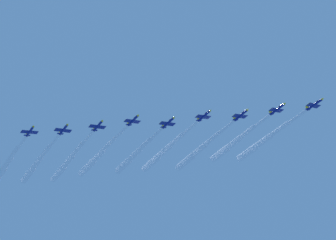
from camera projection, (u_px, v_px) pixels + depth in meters
The scene contains 9 objects.
jet_lead at pixel (262, 142), 225.52m from camera, with size 26.84×55.11×4.35m.
jet_port_inner at pixel (233, 144), 224.99m from camera, with size 24.73×51.55×4.44m.
jet_starboard_inner at pixel (198, 151), 227.05m from camera, with size 25.58×54.92×4.44m.
jet_port_mid at pixel (163, 153), 230.37m from camera, with size 27.17×56.78×4.46m.
jet_starboard_mid at pixel (134, 156), 228.35m from camera, with size 25.17×52.11×4.39m.
jet_port_outer at pixel (97, 157), 234.96m from camera, with size 28.76×58.60×4.40m.
jet_starboard_outer at pixel (67, 163), 236.12m from camera, with size 27.63×59.46×4.35m.
jet_trail_port at pixel (36, 165), 236.65m from camera, with size 27.97×57.93×4.35m.
jet_trail_starboard at pixel (7, 164), 237.29m from camera, with size 26.78×54.81×4.45m.
Camera 1 is at (30.14, 157.35, 11.07)m, focal length 47.07 mm.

